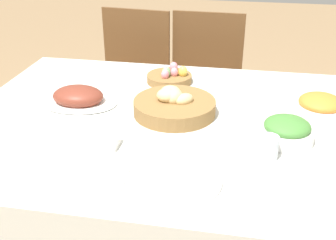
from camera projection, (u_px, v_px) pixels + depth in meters
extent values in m
cube|color=silver|center=(172.00, 200.00, 1.73)|extent=(1.58, 1.16, 0.74)
cylinder|color=brown|center=(161.00, 148.00, 2.40)|extent=(0.03, 0.03, 0.44)
cylinder|color=brown|center=(229.00, 155.00, 2.33)|extent=(0.03, 0.03, 0.44)
cylinder|color=brown|center=(175.00, 118.00, 2.74)|extent=(0.03, 0.03, 0.44)
cylinder|color=brown|center=(235.00, 124.00, 2.66)|extent=(0.03, 0.03, 0.44)
cube|color=brown|center=(201.00, 101.00, 2.43)|extent=(0.43, 0.43, 0.02)
cube|color=brown|center=(207.00, 51.00, 2.49)|extent=(0.42, 0.03, 0.45)
cylinder|color=brown|center=(85.00, 139.00, 2.49)|extent=(0.03, 0.03, 0.44)
cylinder|color=brown|center=(147.00, 149.00, 2.39)|extent=(0.03, 0.03, 0.44)
cylinder|color=brown|center=(111.00, 112.00, 2.82)|extent=(0.03, 0.03, 0.44)
cylinder|color=brown|center=(167.00, 119.00, 2.72)|extent=(0.03, 0.03, 0.44)
cube|color=brown|center=(126.00, 95.00, 2.50)|extent=(0.46, 0.46, 0.02)
cube|color=brown|center=(136.00, 47.00, 2.56)|extent=(0.42, 0.06, 0.45)
cylinder|color=olive|center=(174.00, 107.00, 1.59)|extent=(0.31, 0.31, 0.06)
ellipsoid|color=#E0C184|center=(184.00, 100.00, 1.56)|extent=(0.09, 0.09, 0.04)
ellipsoid|color=#E0C184|center=(171.00, 92.00, 1.61)|extent=(0.08, 0.07, 0.05)
ellipsoid|color=#E0C184|center=(174.00, 97.00, 1.57)|extent=(0.07, 0.08, 0.06)
ellipsoid|color=#E0C184|center=(167.00, 95.00, 1.57)|extent=(0.09, 0.08, 0.05)
cylinder|color=olive|center=(169.00, 78.00, 1.88)|extent=(0.20, 0.20, 0.03)
ellipsoid|color=pink|center=(174.00, 72.00, 1.86)|extent=(0.03, 0.03, 0.04)
ellipsoid|color=#7FCC7A|center=(166.00, 72.00, 1.85)|extent=(0.04, 0.04, 0.05)
ellipsoid|color=pink|center=(174.00, 67.00, 1.91)|extent=(0.04, 0.04, 0.05)
ellipsoid|color=pink|center=(165.00, 75.00, 1.83)|extent=(0.03, 0.03, 0.04)
ellipsoid|color=#F4D151|center=(183.00, 72.00, 1.86)|extent=(0.04, 0.04, 0.05)
ellipsoid|color=white|center=(79.00, 102.00, 1.68)|extent=(0.31, 0.22, 0.01)
ellipsoid|color=brown|center=(78.00, 96.00, 1.67)|extent=(0.20, 0.15, 0.08)
cylinder|color=white|center=(286.00, 135.00, 1.41)|extent=(0.18, 0.18, 0.05)
ellipsoid|color=#478438|center=(287.00, 126.00, 1.39)|extent=(0.15, 0.15, 0.05)
cylinder|color=white|center=(319.00, 112.00, 1.55)|extent=(0.19, 0.19, 0.06)
ellipsoid|color=orange|center=(321.00, 102.00, 1.53)|extent=(0.16, 0.16, 0.06)
cylinder|color=white|center=(177.00, 181.00, 1.20)|extent=(0.26, 0.26, 0.01)
cube|color=silver|center=(126.00, 176.00, 1.23)|extent=(0.02, 0.17, 0.00)
cube|color=silver|center=(231.00, 187.00, 1.18)|extent=(0.02, 0.17, 0.00)
cube|color=silver|center=(242.00, 188.00, 1.18)|extent=(0.02, 0.17, 0.00)
cylinder|color=silver|center=(268.00, 148.00, 1.30)|extent=(0.07, 0.07, 0.08)
cube|color=white|center=(101.00, 142.00, 1.38)|extent=(0.11, 0.07, 0.03)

